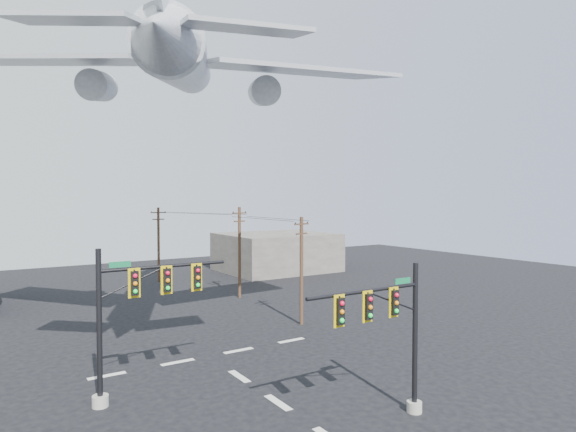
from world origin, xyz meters
TOP-DOWN VIEW (x-y plane):
  - lane_markings at (0.00, 5.33)m, footprint 14.00×21.20m
  - signal_mast_near at (3.14, -0.26)m, footprint 6.30×0.74m
  - signal_mast_far at (-5.57, 8.03)m, footprint 6.64×0.81m
  - utility_pole_a at (8.98, 15.10)m, footprint 1.61×0.59m
  - utility_pole_b at (9.61, 26.65)m, footprint 1.76×0.60m
  - utility_pole_c at (5.94, 40.10)m, footprint 1.77×0.29m
  - power_lines at (8.46, 27.70)m, footprint 5.28×25.00m
  - airliner at (-0.46, 14.91)m, footprint 26.62×29.09m
  - building_right at (22.00, 40.00)m, footprint 14.00×12.00m

SIDE VIEW (x-z plane):
  - lane_markings at x=0.00m, z-range 0.01..0.01m
  - building_right at x=22.00m, z-range 0.00..5.00m
  - signal_mast_near at x=3.14m, z-range 0.43..7.20m
  - signal_mast_far at x=-5.57m, z-range 0.46..7.80m
  - utility_pole_a at x=8.98m, z-range 0.19..8.45m
  - utility_pole_c at x=5.94m, z-range 0.20..8.85m
  - utility_pole_b at x=9.61m, z-range 0.21..9.06m
  - power_lines at x=8.46m, z-range 7.93..8.13m
  - airliner at x=-0.46m, z-range 13.97..22.71m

